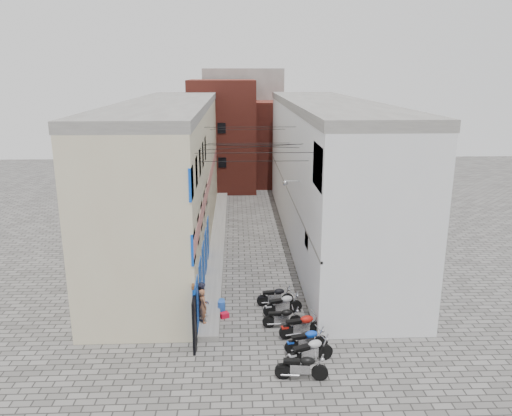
{
  "coord_description": "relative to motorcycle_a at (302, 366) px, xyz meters",
  "views": [
    {
      "loc": [
        -0.83,
        -18.34,
        10.74
      ],
      "look_at": [
        0.34,
        9.79,
        3.0
      ],
      "focal_mm": 35.0,
      "sensor_mm": 36.0,
      "label": 1
    }
  ],
  "objects": [
    {
      "name": "building_far_concrete",
      "position": [
        -1.46,
        36.71,
        4.94
      ],
      "size": [
        8.0,
        5.0,
        11.0
      ],
      "primitive_type": "cube",
      "color": "slate",
      "rests_on": "ground"
    },
    {
      "name": "person_b",
      "position": [
        -3.81,
        4.37,
        0.52
      ],
      "size": [
        0.71,
        0.87,
        1.67
      ],
      "primitive_type": "imported",
      "rotation": [
        0.0,
        0.0,
        1.47
      ],
      "color": "#363752",
      "rests_on": "plinth"
    },
    {
      "name": "water_jug_near",
      "position": [
        -3.01,
        5.33,
        -0.29
      ],
      "size": [
        0.41,
        0.41,
        0.54
      ],
      "primitive_type": "cylinder",
      "rotation": [
        0.0,
        0.0,
        0.22
      ],
      "color": "blue",
      "rests_on": "ground"
    },
    {
      "name": "person_a",
      "position": [
        -3.75,
        3.97,
        0.46
      ],
      "size": [
        0.56,
        0.66,
        1.53
      ],
      "primitive_type": "imported",
      "rotation": [
        0.0,
        0.0,
        1.99
      ],
      "color": "#9A5A38",
      "rests_on": "plinth"
    },
    {
      "name": "motorcycle_c",
      "position": [
        0.44,
        1.87,
        -0.03
      ],
      "size": [
        1.9,
        1.01,
        1.05
      ],
      "primitive_type": null,
      "rotation": [
        0.0,
        0.0,
        -1.32
      ],
      "color": "#0C39B4",
      "rests_on": "ground"
    },
    {
      "name": "red_crate",
      "position": [
        -2.86,
        4.81,
        -0.44
      ],
      "size": [
        0.45,
        0.41,
        0.23
      ],
      "primitive_type": "cube",
      "rotation": [
        0.0,
        0.0,
        0.43
      ],
      "color": "red",
      "rests_on": "ground"
    },
    {
      "name": "overhead_wires",
      "position": [
        -1.46,
        10.35,
        6.57
      ],
      "size": [
        5.8,
        13.02,
        1.32
      ],
      "color": "black",
      "rests_on": "ground"
    },
    {
      "name": "building_far_brick_left",
      "position": [
        -3.46,
        30.71,
        4.44
      ],
      "size": [
        6.0,
        6.0,
        10.0
      ],
      "primitive_type": "cube",
      "color": "maroon",
      "rests_on": "ground"
    },
    {
      "name": "building_right",
      "position": [
        3.54,
        15.71,
        3.95
      ],
      "size": [
        5.94,
        26.0,
        9.0
      ],
      "color": "silver",
      "rests_on": "ground"
    },
    {
      "name": "water_jug_far",
      "position": [
        -3.01,
        5.75,
        -0.34
      ],
      "size": [
        0.32,
        0.32,
        0.44
      ],
      "primitive_type": "cylinder",
      "rotation": [
        0.0,
        0.0,
        -0.13
      ],
      "color": "#2052A3",
      "rests_on": "ground"
    },
    {
      "name": "far_shopfront",
      "position": [
        -1.46,
        27.91,
        0.64
      ],
      "size": [
        2.0,
        0.3,
        2.4
      ],
      "primitive_type": "cube",
      "color": "black",
      "rests_on": "ground"
    },
    {
      "name": "motorcycle_g",
      "position": [
        -0.48,
        5.95,
        -0.05
      ],
      "size": [
        1.81,
        0.73,
        1.02
      ],
      "primitive_type": null,
      "rotation": [
        0.0,
        0.0,
        -1.47
      ],
      "color": "black",
      "rests_on": "ground"
    },
    {
      "name": "motorcycle_b",
      "position": [
        0.44,
        0.99,
        0.02
      ],
      "size": [
        2.08,
        1.32,
        1.15
      ],
      "primitive_type": null,
      "rotation": [
        0.0,
        0.0,
        -1.19
      ],
      "color": "#A8A7AC",
      "rests_on": "ground"
    },
    {
      "name": "plinth",
      "position": [
        -3.51,
        15.71,
        -0.43
      ],
      "size": [
        0.9,
        26.0,
        0.25
      ],
      "primitive_type": "cube",
      "color": "slate",
      "rests_on": "ground"
    },
    {
      "name": "motorcycle_e",
      "position": [
        -0.33,
        3.84,
        -0.06
      ],
      "size": [
        1.74,
        0.58,
        1.0
      ],
      "primitive_type": null,
      "rotation": [
        0.0,
        0.0,
        -1.55
      ],
      "color": "black",
      "rests_on": "ground"
    },
    {
      "name": "building_left",
      "position": [
        -6.44,
        15.66,
        3.94
      ],
      "size": [
        5.1,
        27.0,
        9.0
      ],
      "color": "#C3B493",
      "rests_on": "ground"
    },
    {
      "name": "motorcycle_d",
      "position": [
        0.4,
        2.99,
        0.01
      ],
      "size": [
        2.07,
        1.05,
        1.15
      ],
      "primitive_type": null,
      "rotation": [
        0.0,
        0.0,
        -1.34
      ],
      "color": "#A6130B",
      "rests_on": "ground"
    },
    {
      "name": "ground",
      "position": [
        -1.46,
        2.71,
        -0.56
      ],
      "size": [
        90.0,
        90.0,
        0.0
      ],
      "primitive_type": "plane",
      "color": "#575552",
      "rests_on": "ground"
    },
    {
      "name": "motorcycle_a",
      "position": [
        0.0,
        0.0,
        0.0
      ],
      "size": [
        1.98,
        0.81,
        1.12
      ],
      "primitive_type": null,
      "rotation": [
        0.0,
        0.0,
        -1.68
      ],
      "color": "black",
      "rests_on": "ground"
    },
    {
      "name": "motorcycle_f",
      "position": [
        -0.21,
        5.0,
        -0.01
      ],
      "size": [
        1.97,
        1.12,
        1.09
      ],
      "primitive_type": null,
      "rotation": [
        0.0,
        0.0,
        -1.27
      ],
      "color": "#99999D",
      "rests_on": "ground"
    },
    {
      "name": "building_far_brick_right",
      "position": [
        1.54,
        32.71,
        3.44
      ],
      "size": [
        5.0,
        6.0,
        8.0
      ],
      "primitive_type": "cube",
      "color": "maroon",
      "rests_on": "ground"
    }
  ]
}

